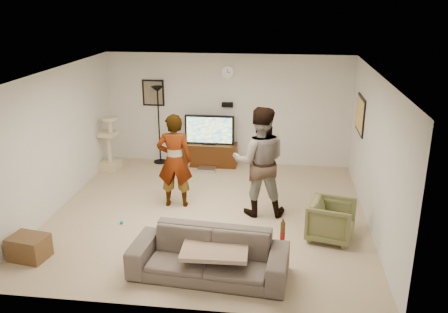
# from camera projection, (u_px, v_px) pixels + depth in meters

# --- Properties ---
(floor) EXTENTS (5.50, 5.50, 0.02)m
(floor) POSITION_uv_depth(u_px,v_px,m) (209.00, 213.00, 8.49)
(floor) COLOR tan
(floor) RESTS_ON ground
(ceiling) EXTENTS (5.50, 5.50, 0.02)m
(ceiling) POSITION_uv_depth(u_px,v_px,m) (208.00, 73.00, 7.68)
(ceiling) COLOR white
(ceiling) RESTS_ON wall_back
(wall_back) EXTENTS (5.50, 0.04, 2.50)m
(wall_back) POSITION_uv_depth(u_px,v_px,m) (228.00, 110.00, 10.66)
(wall_back) COLOR silver
(wall_back) RESTS_ON floor
(wall_front) EXTENTS (5.50, 0.04, 2.50)m
(wall_front) POSITION_uv_depth(u_px,v_px,m) (172.00, 218.00, 5.50)
(wall_front) COLOR silver
(wall_front) RESTS_ON floor
(wall_left) EXTENTS (0.04, 5.50, 2.50)m
(wall_left) POSITION_uv_depth(u_px,v_px,m) (56.00, 141.00, 8.41)
(wall_left) COLOR silver
(wall_left) RESTS_ON floor
(wall_right) EXTENTS (0.04, 5.50, 2.50)m
(wall_right) POSITION_uv_depth(u_px,v_px,m) (374.00, 153.00, 7.75)
(wall_right) COLOR silver
(wall_right) RESTS_ON floor
(wall_clock) EXTENTS (0.26, 0.04, 0.26)m
(wall_clock) POSITION_uv_depth(u_px,v_px,m) (228.00, 72.00, 10.36)
(wall_clock) COLOR white
(wall_clock) RESTS_ON wall_back
(wall_speaker) EXTENTS (0.25, 0.10, 0.10)m
(wall_speaker) POSITION_uv_depth(u_px,v_px,m) (227.00, 105.00, 10.57)
(wall_speaker) COLOR black
(wall_speaker) RESTS_ON wall_back
(picture_back) EXTENTS (0.42, 0.03, 0.52)m
(picture_back) POSITION_uv_depth(u_px,v_px,m) (153.00, 93.00, 10.73)
(picture_back) COLOR #685E4B
(picture_back) RESTS_ON wall_back
(picture_right) EXTENTS (0.03, 0.78, 0.62)m
(picture_right) POSITION_uv_depth(u_px,v_px,m) (360.00, 115.00, 9.18)
(picture_right) COLOR #E2AF53
(picture_right) RESTS_ON wall_right
(tv_stand) EXTENTS (1.23, 0.45, 0.51)m
(tv_stand) POSITION_uv_depth(u_px,v_px,m) (210.00, 154.00, 10.80)
(tv_stand) COLOR #331908
(tv_stand) RESTS_ON floor
(console_box) EXTENTS (0.40, 0.30, 0.07)m
(console_box) POSITION_uv_depth(u_px,v_px,m) (207.00, 169.00, 10.50)
(console_box) COLOR silver
(console_box) RESTS_ON floor
(tv) EXTENTS (1.11, 0.08, 0.66)m
(tv) POSITION_uv_depth(u_px,v_px,m) (210.00, 130.00, 10.61)
(tv) COLOR black
(tv) RESTS_ON tv_stand
(tv_screen) EXTENTS (1.02, 0.01, 0.58)m
(tv_screen) POSITION_uv_depth(u_px,v_px,m) (209.00, 130.00, 10.57)
(tv_screen) COLOR yellow
(tv_screen) RESTS_ON tv
(floor_lamp) EXTENTS (0.32, 0.32, 1.78)m
(floor_lamp) POSITION_uv_depth(u_px,v_px,m) (159.00, 125.00, 10.78)
(floor_lamp) COLOR black
(floor_lamp) RESTS_ON floor
(cat_tree) EXTENTS (0.43, 0.43, 1.24)m
(cat_tree) POSITION_uv_depth(u_px,v_px,m) (109.00, 144.00, 10.37)
(cat_tree) COLOR #C7B994
(cat_tree) RESTS_ON floor
(person_left) EXTENTS (0.67, 0.47, 1.74)m
(person_left) POSITION_uv_depth(u_px,v_px,m) (175.00, 161.00, 8.54)
(person_left) COLOR #B7B7B9
(person_left) RESTS_ON floor
(person_right) EXTENTS (1.00, 0.81, 1.94)m
(person_right) POSITION_uv_depth(u_px,v_px,m) (260.00, 162.00, 8.18)
(person_right) COLOR #424997
(person_right) RESTS_ON floor
(sofa) EXTENTS (2.22, 1.02, 0.63)m
(sofa) POSITION_uv_depth(u_px,v_px,m) (209.00, 255.00, 6.50)
(sofa) COLOR #544A44
(sofa) RESTS_ON floor
(throw_blanket) EXTENTS (0.92, 0.73, 0.06)m
(throw_blanket) POSITION_uv_depth(u_px,v_px,m) (215.00, 248.00, 6.46)
(throw_blanket) COLOR tan
(throw_blanket) RESTS_ON sofa
(beer_bottle) EXTENTS (0.06, 0.06, 0.25)m
(beer_bottle) POSITION_uv_depth(u_px,v_px,m) (283.00, 231.00, 6.24)
(beer_bottle) COLOR #533314
(beer_bottle) RESTS_ON sofa
(armchair) EXTENTS (0.85, 0.84, 0.64)m
(armchair) POSITION_uv_depth(u_px,v_px,m) (331.00, 220.00, 7.49)
(armchair) COLOR #63653B
(armchair) RESTS_ON floor
(side_table) EXTENTS (0.60, 0.48, 0.36)m
(side_table) POSITION_uv_depth(u_px,v_px,m) (29.00, 247.00, 6.97)
(side_table) COLOR #52371E
(side_table) RESTS_ON floor
(toy_ball) EXTENTS (0.06, 0.06, 0.06)m
(toy_ball) POSITION_uv_depth(u_px,v_px,m) (122.00, 222.00, 8.06)
(toy_ball) COLOR #009095
(toy_ball) RESTS_ON floor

